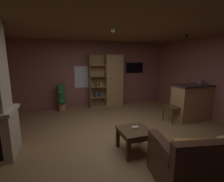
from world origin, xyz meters
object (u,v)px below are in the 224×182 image
leather_couch (210,163)px  wall_mounted_tv (135,68)px  potted_floor_plant (61,96)px  kitchen_bar_counter (194,102)px  bookshelf_cabinet (111,81)px  dining_chair (175,104)px  tissue_box (201,82)px  table_book_0 (135,127)px  coffee_table (135,134)px

leather_couch → wall_mounted_tv: (1.09, 4.67, 1.21)m
wall_mounted_tv → potted_floor_plant: bearing=-174.1°
kitchen_bar_counter → bookshelf_cabinet: bearing=129.8°
dining_chair → wall_mounted_tv: (-0.09, 2.50, 0.98)m
dining_chair → wall_mounted_tv: wall_mounted_tv is taller
tissue_box → table_book_0: tissue_box is taller
bookshelf_cabinet → coffee_table: size_ratio=3.30×
coffee_table → bookshelf_cabinet: bearing=79.2°
leather_couch → wall_mounted_tv: bearing=76.8°
kitchen_bar_counter → leather_couch: 2.87m
bookshelf_cabinet → wall_mounted_tv: (1.12, 0.21, 0.51)m
tissue_box → potted_floor_plant: (-4.11, 2.18, -0.61)m
coffee_table → potted_floor_plant: (-1.31, 3.24, 0.16)m
leather_couch → dining_chair: 2.48m
leather_couch → bookshelf_cabinet: bearing=90.4°
bookshelf_cabinet → dining_chair: 2.63m
table_book_0 → dining_chair: size_ratio=0.13×
potted_floor_plant → table_book_0: bearing=-67.0°
tissue_box → coffee_table: tissue_box is taller
tissue_box → wall_mounted_tv: 2.73m
leather_couch → dining_chair: (1.18, 2.17, 0.23)m
dining_chair → wall_mounted_tv: size_ratio=1.19×
table_book_0 → bookshelf_cabinet: bearing=79.6°
table_book_0 → potted_floor_plant: bearing=113.0°
kitchen_bar_counter → tissue_box: (0.24, 0.02, 0.60)m
bookshelf_cabinet → tissue_box: size_ratio=16.93×
dining_chair → potted_floor_plant: size_ratio=0.92×
leather_couch → wall_mounted_tv: 4.94m
table_book_0 → kitchen_bar_counter: bearing=21.3°
coffee_table → table_book_0: size_ratio=5.11×
dining_chair → leather_couch: bearing=-118.7°
kitchen_bar_counter → tissue_box: bearing=5.3°
leather_couch → wall_mounted_tv: size_ratio=2.20×
bookshelf_cabinet → kitchen_bar_counter: size_ratio=1.46×
coffee_table → potted_floor_plant: potted_floor_plant is taller
leather_couch → potted_floor_plant: 4.79m
bookshelf_cabinet → kitchen_bar_counter: bearing=-50.2°
table_book_0 → tissue_box: bearing=20.0°
coffee_table → wall_mounted_tv: wall_mounted_tv is taller
bookshelf_cabinet → tissue_box: (2.16, -2.29, 0.14)m
wall_mounted_tv → coffee_table: bearing=-116.4°
dining_chair → wall_mounted_tv: bearing=92.1°
kitchen_bar_counter → potted_floor_plant: (-3.87, 2.20, -0.02)m
coffee_table → potted_floor_plant: size_ratio=0.61×
bookshelf_cabinet → kitchen_bar_counter: bookshelf_cabinet is taller
table_book_0 → potted_floor_plant: (-1.35, 3.19, 0.05)m
dining_chair → coffee_table: bearing=-150.3°
tissue_box → wall_mounted_tv: (-1.03, 2.50, 0.37)m
potted_floor_plant → wall_mounted_tv: wall_mounted_tv is taller
coffee_table → wall_mounted_tv: 4.13m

